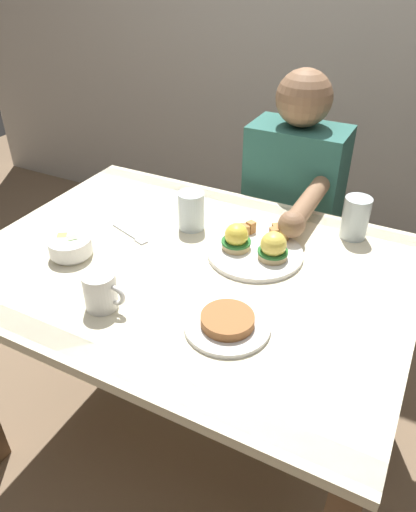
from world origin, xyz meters
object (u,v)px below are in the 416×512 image
eggs_benedict_plate (256,247)px  water_glass_far (355,220)px  dining_table (190,293)px  side_plate (227,323)px  fruit_bowl (71,247)px  coffee_mug (101,290)px  diner_person (291,207)px  fork (131,235)px  water_glass_near (191,212)px

eggs_benedict_plate → water_glass_far: bearing=46.3°
dining_table → side_plate: 0.31m
dining_table → fruit_bowl: bearing=-158.7°
coffee_mug → diner_person: diner_person is taller
fork → side_plate: size_ratio=0.76×
fruit_bowl → diner_person: 0.84m
dining_table → fork: size_ratio=7.86×
fork → side_plate: side_plate is taller
fork → water_glass_far: 0.67m
side_plate → fork: bearing=151.5°
water_glass_near → side_plate: 0.47m
dining_table → coffee_mug: coffee_mug is taller
coffee_mug → diner_person: bearing=77.6°
coffee_mug → diner_person: 0.89m
diner_person → fork: bearing=-120.0°
dining_table → eggs_benedict_plate: bearing=38.5°
fruit_bowl → fork: size_ratio=0.79×
water_glass_near → eggs_benedict_plate: bearing=-12.4°
eggs_benedict_plate → coffee_mug: size_ratio=2.43×
side_plate → diner_person: bearing=98.1°
fork → eggs_benedict_plate: bearing=11.2°
dining_table → water_glass_far: 0.53m
fruit_bowl → diner_person: size_ratio=0.11×
water_glass_near → fork: bearing=-137.6°
water_glass_near → dining_table: bearing=-63.1°
fruit_bowl → water_glass_near: water_glass_near is taller
water_glass_far → coffee_mug: bearing=-127.2°
diner_person → water_glass_far: bearing=-43.0°
fruit_bowl → water_glass_far: size_ratio=0.94×
water_glass_near → diner_person: diner_person is taller
fruit_bowl → water_glass_near: bearing=52.5°
eggs_benedict_plate → water_glass_near: bearing=167.6°
fork → side_plate: (0.43, -0.23, 0.01)m
coffee_mug → water_glass_far: 0.76m
eggs_benedict_plate → diner_person: bearing=96.4°
side_plate → eggs_benedict_plate: bearing=100.6°
eggs_benedict_plate → water_glass_far: water_glass_far is taller
fork → water_glass_near: water_glass_near is taller
water_glass_near → water_glass_far: 0.49m
water_glass_far → side_plate: (-0.16, -0.54, -0.04)m
water_glass_far → diner_person: bearing=137.0°
water_glass_near → water_glass_far: (0.45, 0.18, 0.00)m
water_glass_near → side_plate: size_ratio=0.59×
dining_table → water_glass_far: bearing=43.3°
eggs_benedict_plate → water_glass_far: size_ratio=2.12×
fork → side_plate: 0.49m
eggs_benedict_plate → fork: size_ratio=1.77×
coffee_mug → eggs_benedict_plate: bearing=57.3°
fruit_bowl → side_plate: size_ratio=0.60×
eggs_benedict_plate → fruit_bowl: size_ratio=2.25×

